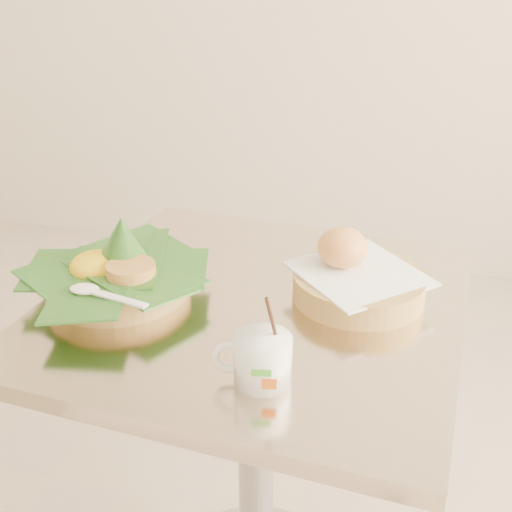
% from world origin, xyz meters
% --- Properties ---
extents(cafe_table, '(0.75, 0.75, 0.75)m').
position_xyz_m(cafe_table, '(0.18, 0.04, 0.53)').
color(cafe_table, gray).
rests_on(cafe_table, floor).
extents(rice_basket, '(0.32, 0.32, 0.16)m').
position_xyz_m(rice_basket, '(-0.06, 0.00, 0.79)').
color(rice_basket, tan).
rests_on(rice_basket, cafe_table).
extents(bread_basket, '(0.28, 0.28, 0.12)m').
position_xyz_m(bread_basket, '(0.35, 0.10, 0.78)').
color(bread_basket, tan).
rests_on(bread_basket, cafe_table).
extents(coffee_mug, '(0.11, 0.09, 0.14)m').
position_xyz_m(coffee_mug, '(0.25, -0.18, 0.79)').
color(coffee_mug, white).
rests_on(coffee_mug, cafe_table).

